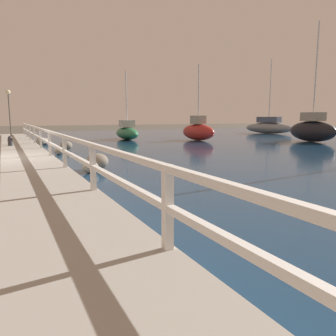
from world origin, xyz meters
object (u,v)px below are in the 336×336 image
mooring_bollard (10,141)px  sailboat_black (312,130)px  sailboat_green (127,132)px  dock_lamp (9,102)px  sailboat_gray (269,127)px  sailboat_red (198,131)px

mooring_bollard → sailboat_black: bearing=-4.5°
sailboat_black → sailboat_green: size_ratio=1.56×
mooring_bollard → sailboat_black: size_ratio=0.06×
dock_lamp → sailboat_gray: 25.67m
mooring_bollard → sailboat_black: sailboat_black is taller
dock_lamp → sailboat_gray: size_ratio=0.39×
dock_lamp → sailboat_black: bearing=-16.7°
sailboat_gray → sailboat_black: bearing=-132.6°
dock_lamp → mooring_bollard: bearing=-91.9°
sailboat_gray → sailboat_green: bearing=173.9°
mooring_bollard → sailboat_red: 13.42m
sailboat_black → dock_lamp: bearing=169.6°
sailboat_black → sailboat_green: sailboat_black is taller
mooring_bollard → sailboat_red: (13.00, 3.32, 0.13)m
mooring_bollard → sailboat_gray: sailboat_gray is taller
sailboat_red → sailboat_green: 5.61m
sailboat_gray → sailboat_black: 11.86m
mooring_bollard → sailboat_black: (19.61, -1.54, 0.28)m
sailboat_red → sailboat_gray: 13.52m
sailboat_red → sailboat_gray: (12.35, 5.52, 0.01)m
sailboat_black → sailboat_red: bearing=150.0°
mooring_bollard → sailboat_green: (8.46, 6.61, -0.00)m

